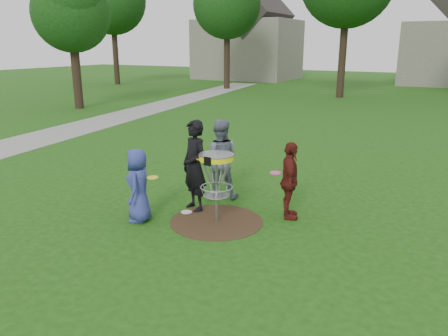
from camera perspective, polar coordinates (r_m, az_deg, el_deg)
The scene contains 10 objects.
ground at distance 8.50m, azimuth -0.97°, elevation -6.99°, with size 100.00×100.00×0.00m, color #19470F.
dirt_patch at distance 8.50m, azimuth -0.97°, elevation -6.97°, with size 1.80×1.80×0.01m, color #47331E.
concrete_path at distance 20.54m, azimuth -14.60°, elevation 6.16°, with size 2.20×40.00×0.02m, color #9E9E99.
player_blue at distance 8.46m, azimuth -11.11°, elevation -2.24°, with size 0.70×0.45×1.42m, color #333C8E.
player_black at distance 8.83m, azimuth -3.87°, elevation 0.28°, with size 0.68×0.45×1.86m, color black.
player_grey at distance 9.54m, azimuth -0.57°, elevation 1.16°, with size 0.85×0.67×1.76m, color slate.
player_maroon at distance 8.50m, azimuth 8.57°, elevation -1.68°, with size 0.90×0.37×1.53m, color #5B1A14.
disc_on_grass at distance 8.95m, azimuth -4.92°, elevation -5.76°, with size 0.22×0.22×0.02m, color silver.
disc_golf_basket at distance 8.15m, azimuth -1.00°, elevation -0.38°, with size 0.66×0.67×1.38m.
held_discs at distance 8.58m, azimuth -1.51°, elevation 0.37°, with size 2.23×1.75×0.29m.
Camera 1 is at (3.84, -6.82, 3.31)m, focal length 35.00 mm.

